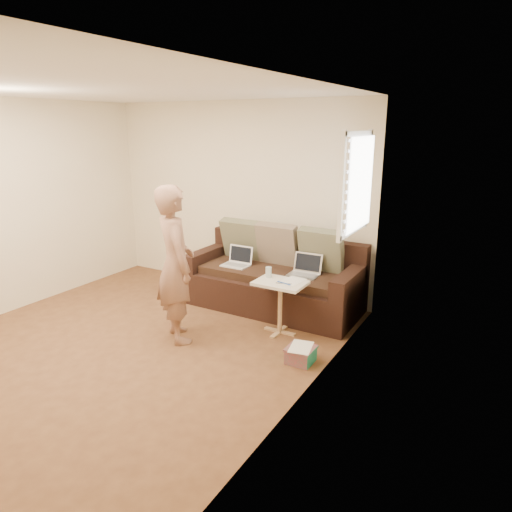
# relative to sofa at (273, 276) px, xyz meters

# --- Properties ---
(floor) EXTENTS (4.50, 4.50, 0.00)m
(floor) POSITION_rel_sofa_xyz_m (-0.84, -1.77, -0.42)
(floor) COLOR #54331F
(floor) RESTS_ON ground
(ceiling) EXTENTS (4.50, 4.50, 0.00)m
(ceiling) POSITION_rel_sofa_xyz_m (-0.84, -1.77, 2.18)
(ceiling) COLOR white
(ceiling) RESTS_ON wall_back
(wall_back) EXTENTS (4.00, 0.00, 4.00)m
(wall_back) POSITION_rel_sofa_xyz_m (-0.84, 0.48, 0.87)
(wall_back) COLOR beige
(wall_back) RESTS_ON ground
(wall_right) EXTENTS (0.00, 4.50, 4.50)m
(wall_right) POSITION_rel_sofa_xyz_m (1.16, -1.77, 0.87)
(wall_right) COLOR beige
(wall_right) RESTS_ON ground
(window_blinds) EXTENTS (0.12, 0.88, 1.08)m
(window_blinds) POSITION_rel_sofa_xyz_m (1.11, -0.27, 1.28)
(window_blinds) COLOR white
(window_blinds) RESTS_ON wall_right
(sofa) EXTENTS (2.20, 0.95, 0.85)m
(sofa) POSITION_rel_sofa_xyz_m (0.00, 0.00, 0.00)
(sofa) COLOR black
(sofa) RESTS_ON ground
(pillow_left) EXTENTS (0.55, 0.29, 0.57)m
(pillow_left) POSITION_rel_sofa_xyz_m (-0.60, 0.21, 0.37)
(pillow_left) COLOR #5B5F46
(pillow_left) RESTS_ON sofa
(pillow_mid) EXTENTS (0.55, 0.27, 0.57)m
(pillow_mid) POSITION_rel_sofa_xyz_m (-0.05, 0.21, 0.37)
(pillow_mid) COLOR #736152
(pillow_mid) RESTS_ON sofa
(pillow_right) EXTENTS (0.55, 0.28, 0.57)m
(pillow_right) POSITION_rel_sofa_xyz_m (0.55, 0.22, 0.37)
(pillow_right) COLOR #5B5F46
(pillow_right) RESTS_ON sofa
(laptop_silver) EXTENTS (0.37, 0.27, 0.24)m
(laptop_silver) POSITION_rel_sofa_xyz_m (0.44, -0.07, 0.10)
(laptop_silver) COLOR #B7BABC
(laptop_silver) RESTS_ON sofa
(laptop_white) EXTENTS (0.34, 0.25, 0.25)m
(laptop_white) POSITION_rel_sofa_xyz_m (-0.49, -0.13, 0.10)
(laptop_white) COLOR white
(laptop_white) RESTS_ON sofa
(person) EXTENTS (0.75, 0.71, 1.71)m
(person) POSITION_rel_sofa_xyz_m (-0.49, -1.30, 0.43)
(person) COLOR brown
(person) RESTS_ON ground
(side_table) EXTENTS (0.56, 0.39, 0.61)m
(side_table) POSITION_rel_sofa_xyz_m (0.42, -0.62, -0.12)
(side_table) COLOR silver
(side_table) RESTS_ON ground
(drinking_glass) EXTENTS (0.07, 0.07, 0.12)m
(drinking_glass) POSITION_rel_sofa_xyz_m (0.23, -0.55, 0.25)
(drinking_glass) COLOR silver
(drinking_glass) RESTS_ON side_table
(scissors) EXTENTS (0.20, 0.15, 0.02)m
(scissors) POSITION_rel_sofa_xyz_m (0.48, -0.68, 0.20)
(scissors) COLOR silver
(scissors) RESTS_ON side_table
(paper_on_table) EXTENTS (0.25, 0.33, 0.00)m
(paper_on_table) POSITION_rel_sofa_xyz_m (0.52, -0.54, 0.19)
(paper_on_table) COLOR white
(paper_on_table) RESTS_ON side_table
(striped_box) EXTENTS (0.27, 0.27, 0.17)m
(striped_box) POSITION_rel_sofa_xyz_m (0.91, -1.13, -0.34)
(striped_box) COLOR red
(striped_box) RESTS_ON ground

